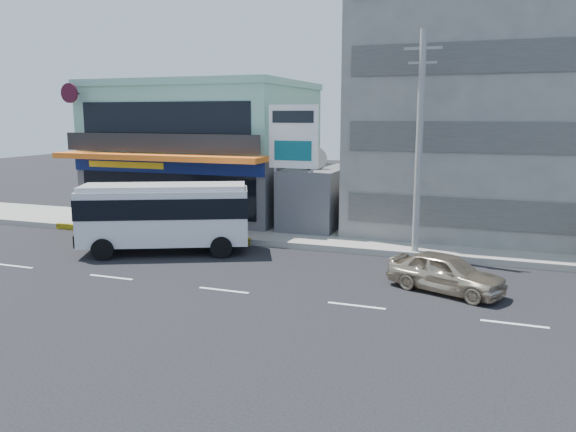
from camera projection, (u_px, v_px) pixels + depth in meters
The scene contains 11 objects.
ground at pixel (224, 290), 20.73m from camera, with size 120.00×120.00×0.00m, color black.
sidewalk at pixel (400, 243), 27.83m from camera, with size 70.00×5.00×0.30m, color gray.
shop_building at pixel (207, 153), 35.60m from camera, with size 12.40×11.70×8.00m.
concrete_building at pixel (514, 103), 30.04m from camera, with size 16.00×12.00×14.00m, color gray.
gap_structure at pixel (318, 199), 31.53m from camera, with size 3.00×6.00×3.50m, color #3F4044.
satellite_dish at pixel (313, 168), 30.28m from camera, with size 1.50×1.50×0.15m, color slate.
billboard at pixel (293, 144), 28.54m from camera, with size 2.60×0.18×6.90m.
utility_pole_near at pixel (419, 144), 24.67m from camera, with size 1.60×0.30×10.00m.
minibus at pixel (165, 212), 26.09m from camera, with size 8.04×5.43×3.23m.
sedan at pixel (446, 272), 20.47m from camera, with size 1.71×4.26×1.45m, color beige.
motorcycle_rider at pixel (121, 224), 29.78m from camera, with size 1.61×0.59×2.05m.
Camera 1 is at (8.99, -17.93, 6.40)m, focal length 35.00 mm.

